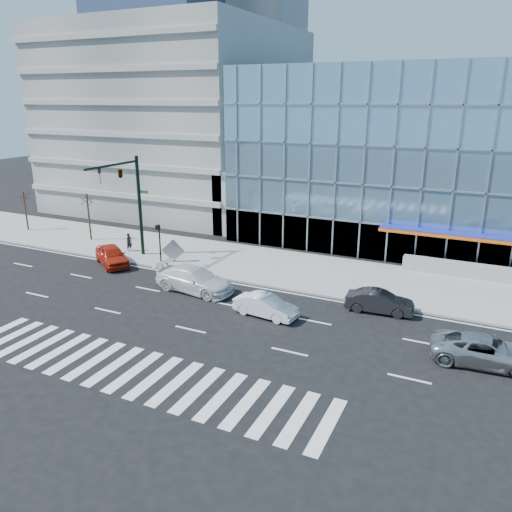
% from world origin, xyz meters
% --- Properties ---
extents(ground, '(160.00, 160.00, 0.00)m').
position_xyz_m(ground, '(0.00, 0.00, 0.00)').
color(ground, black).
rests_on(ground, ground).
extents(sidewalk, '(120.00, 8.00, 0.15)m').
position_xyz_m(sidewalk, '(0.00, 8.00, 0.07)').
color(sidewalk, gray).
rests_on(sidewalk, ground).
extents(theatre_building, '(42.00, 26.00, 15.00)m').
position_xyz_m(theatre_building, '(14.00, 26.00, 7.50)').
color(theatre_building, '#6E9AB7').
rests_on(theatre_building, ground).
extents(parking_garage, '(24.00, 24.00, 20.00)m').
position_xyz_m(parking_garage, '(-20.00, 26.00, 10.00)').
color(parking_garage, gray).
rests_on(parking_garage, ground).
extents(ramp_block, '(6.00, 8.00, 6.00)m').
position_xyz_m(ramp_block, '(-6.00, 18.00, 3.00)').
color(ramp_block, gray).
rests_on(ramp_block, ground).
extents(tower_far_mid, '(13.00, 13.00, 60.00)m').
position_xyz_m(tower_far_mid, '(-58.00, 64.00, 30.00)').
color(tower_far_mid, '#435475').
rests_on(tower_far_mid, ground).
extents(tower_backdrop, '(14.00, 14.00, 48.00)m').
position_xyz_m(tower_backdrop, '(-30.00, 70.00, 24.00)').
color(tower_backdrop, gray).
rests_on(tower_backdrop, ground).
extents(traffic_signal, '(1.14, 5.74, 8.00)m').
position_xyz_m(traffic_signal, '(-11.00, 4.57, 6.16)').
color(traffic_signal, black).
rests_on(traffic_signal, sidewalk).
extents(ped_signal_post, '(0.30, 0.33, 3.00)m').
position_xyz_m(ped_signal_post, '(-8.50, 4.94, 2.14)').
color(ped_signal_post, black).
rests_on(ped_signal_post, sidewalk).
extents(street_tree_near, '(1.10, 1.10, 4.23)m').
position_xyz_m(street_tree_near, '(-18.00, 7.50, 3.78)').
color(street_tree_near, '#332319').
rests_on(street_tree_near, sidewalk).
extents(street_tree_far, '(1.10, 1.10, 3.87)m').
position_xyz_m(street_tree_far, '(-26.00, 7.50, 3.45)').
color(street_tree_far, '#332319').
rests_on(street_tree_far, sidewalk).
extents(silver_suv, '(5.33, 2.78, 1.43)m').
position_xyz_m(silver_suv, '(15.06, -1.00, 0.72)').
color(silver_suv, '#B5B5BA').
rests_on(silver_suv, ground).
extents(white_suv, '(5.86, 2.84, 1.64)m').
position_xyz_m(white_suv, '(-2.94, 1.13, 0.82)').
color(white_suv, silver).
rests_on(white_suv, ground).
extents(white_sedan, '(4.07, 1.81, 1.30)m').
position_xyz_m(white_sedan, '(3.06, -0.50, 0.65)').
color(white_sedan, silver).
rests_on(white_sedan, ground).
extents(dark_sedan, '(4.16, 1.75, 1.34)m').
position_xyz_m(dark_sedan, '(9.06, 3.00, 0.67)').
color(dark_sedan, black).
rests_on(dark_sedan, ground).
extents(red_sedan, '(4.74, 4.04, 1.53)m').
position_xyz_m(red_sedan, '(-11.68, 3.05, 0.77)').
color(red_sedan, '#AC1D0D').
rests_on(red_sedan, ground).
extents(pedestrian, '(0.50, 0.63, 1.53)m').
position_xyz_m(pedestrian, '(-12.52, 6.17, 0.91)').
color(pedestrian, black).
rests_on(pedestrian, sidewalk).
extents(tilted_panel, '(1.72, 0.75, 1.84)m').
position_xyz_m(tilted_panel, '(-7.53, 5.34, 1.07)').
color(tilted_panel, gray).
rests_on(tilted_panel, sidewalk).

